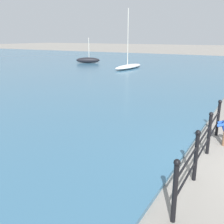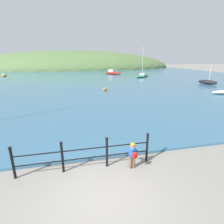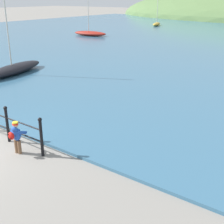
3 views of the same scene
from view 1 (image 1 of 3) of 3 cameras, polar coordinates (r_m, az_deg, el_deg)
iron_railing at (r=6.89m, az=19.27°, el=-6.14°), size 4.93×0.12×1.21m
boat_white_sailboat at (r=31.81m, az=-5.26°, el=11.18°), size 1.94×2.89×2.90m
boat_red_dinghy at (r=26.24m, az=3.63°, el=9.91°), size 4.77×1.41×5.58m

